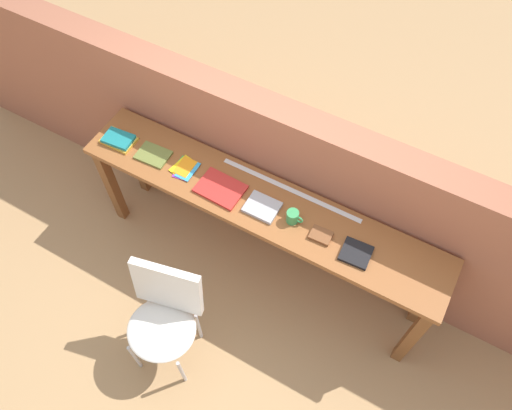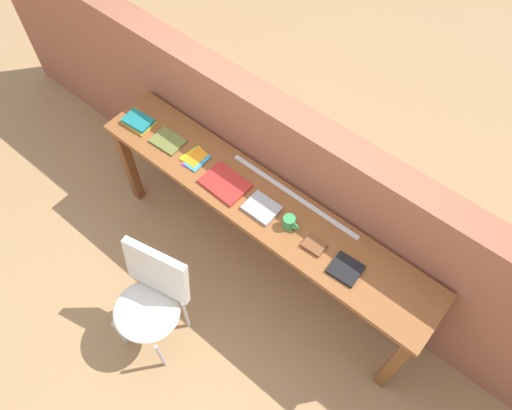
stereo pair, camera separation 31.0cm
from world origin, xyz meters
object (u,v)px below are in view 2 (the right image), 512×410
object	(u,v)px
book_open_centre	(225,183)
leather_journal_brown	(314,245)
chair_white_moulded	(151,298)
mug	(289,222)
book_repair_rightmost	(346,269)
book_stack_leftmost	(138,121)
magazine_cycling	(168,141)
pamphlet_pile_colourful	(195,158)

from	to	relation	value
book_open_centre	leather_journal_brown	bearing A→B (deg)	2.28
book_open_centre	chair_white_moulded	bearing A→B (deg)	-84.80
mug	leather_journal_brown	distance (m)	0.20
book_repair_rightmost	leather_journal_brown	bearing A→B (deg)	174.54
book_stack_leftmost	magazine_cycling	world-z (taller)	book_stack_leftmost
magazine_cycling	mug	world-z (taller)	mug
pamphlet_pile_colourful	book_repair_rightmost	distance (m)	1.23
chair_white_moulded	book_open_centre	bearing A→B (deg)	93.05
mug	book_repair_rightmost	bearing A→B (deg)	-3.07
book_open_centre	leather_journal_brown	xyz separation A→B (m)	(0.71, 0.00, 0.00)
book_open_centre	leather_journal_brown	distance (m)	0.71
chair_white_moulded	book_stack_leftmost	distance (m)	1.22
chair_white_moulded	leather_journal_brown	bearing A→B (deg)	49.90
magazine_cycling	mug	distance (m)	1.04
book_open_centre	book_repair_rightmost	xyz separation A→B (m)	(0.94, -0.01, 0.00)
mug	leather_journal_brown	bearing A→B (deg)	-4.44
book_stack_leftmost	pamphlet_pile_colourful	world-z (taller)	book_stack_leftmost
book_open_centre	book_repair_rightmost	distance (m)	0.94
book_open_centre	book_repair_rightmost	size ratio (longest dim) A/B	1.70
book_stack_leftmost	book_open_centre	world-z (taller)	book_stack_leftmost
pamphlet_pile_colourful	book_repair_rightmost	bearing A→B (deg)	-1.61
chair_white_moulded	book_repair_rightmost	xyz separation A→B (m)	(0.90, 0.78, 0.36)
mug	book_repair_rightmost	size ratio (longest dim) A/B	0.63
book_stack_leftmost	magazine_cycling	size ratio (longest dim) A/B	1.05
pamphlet_pile_colourful	leather_journal_brown	xyz separation A→B (m)	(1.00, -0.03, 0.00)
chair_white_moulded	magazine_cycling	bearing A→B (deg)	125.70
book_repair_rightmost	book_open_centre	bearing A→B (deg)	176.06
chair_white_moulded	magazine_cycling	xyz separation A→B (m)	(-0.58, 0.80, 0.36)
book_stack_leftmost	magazine_cycling	distance (m)	0.28
chair_white_moulded	book_repair_rightmost	distance (m)	1.24
book_open_centre	mug	size ratio (longest dim) A/B	2.69
pamphlet_pile_colourful	chair_white_moulded	bearing A→B (deg)	-67.86
magazine_cycling	book_repair_rightmost	xyz separation A→B (m)	(1.47, -0.02, 0.00)
pamphlet_pile_colourful	book_open_centre	size ratio (longest dim) A/B	0.65
leather_journal_brown	mug	bearing A→B (deg)	172.87
magazine_cycling	pamphlet_pile_colourful	bearing A→B (deg)	0.06
magazine_cycling	leather_journal_brown	bearing A→B (deg)	-3.65
book_stack_leftmost	pamphlet_pile_colourful	bearing A→B (deg)	2.75
book_stack_leftmost	mug	size ratio (longest dim) A/B	2.07
book_open_centre	mug	distance (m)	0.51
chair_white_moulded	book_open_centre	distance (m)	0.87
book_stack_leftmost	magazine_cycling	xyz separation A→B (m)	(0.28, 0.01, -0.01)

